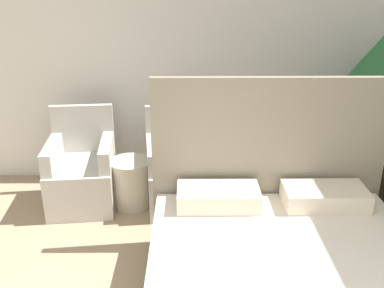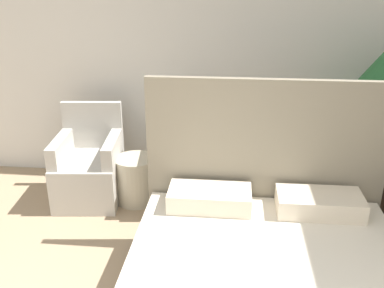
{
  "view_description": "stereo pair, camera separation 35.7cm",
  "coord_description": "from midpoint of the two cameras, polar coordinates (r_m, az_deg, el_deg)",
  "views": [
    {
      "loc": [
        0.19,
        -0.64,
        2.06
      ],
      "look_at": [
        0.21,
        2.68,
        0.75
      ],
      "focal_mm": 40.0,
      "sensor_mm": 36.0,
      "label": 1
    },
    {
      "loc": [
        0.54,
        -0.62,
        2.06
      ],
      "look_at": [
        0.21,
        2.68,
        0.75
      ],
      "focal_mm": 40.0,
      "sensor_mm": 36.0,
      "label": 2
    }
  ],
  "objects": [
    {
      "name": "armchair_near_window_left",
      "position": [
        4.23,
        -16.77,
        -4.17
      ],
      "size": [
        0.65,
        0.73,
        0.9
      ],
      "rotation": [
        0.0,
        0.0,
        0.09
      ],
      "color": "#B7B2A8",
      "rests_on": "ground_plane"
    },
    {
      "name": "side_table",
      "position": [
        4.14,
        -10.55,
        -5.11
      ],
      "size": [
        0.4,
        0.4,
        0.45
      ],
      "color": "#B7AD93",
      "rests_on": "ground_plane"
    },
    {
      "name": "armchair_near_window_right",
      "position": [
        4.07,
        -4.22,
        -4.3
      ],
      "size": [
        0.67,
        0.74,
        0.9
      ],
      "rotation": [
        0.0,
        0.0,
        0.12
      ],
      "color": "#B7B2A8",
      "rests_on": "ground_plane"
    },
    {
      "name": "wall_back",
      "position": [
        4.35,
        -5.33,
        13.47
      ],
      "size": [
        10.0,
        0.06,
        2.9
      ],
      "color": "silver",
      "rests_on": "ground_plane"
    }
  ]
}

